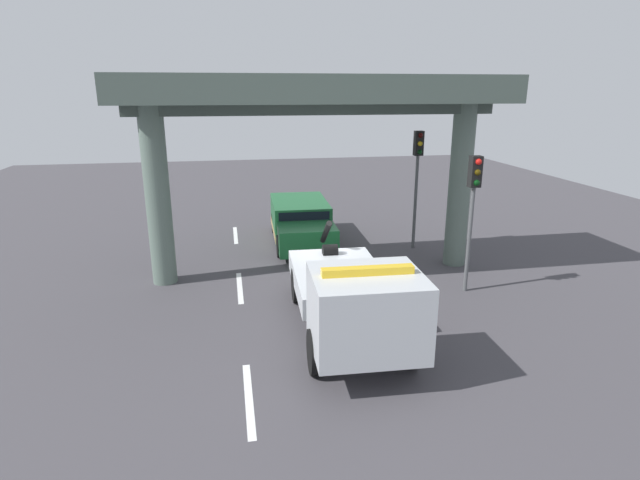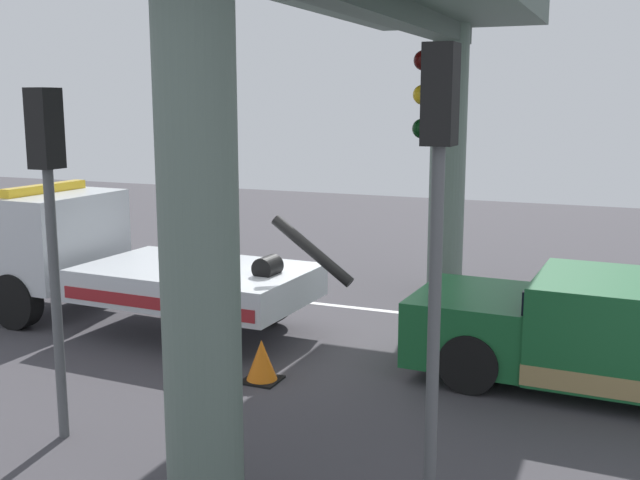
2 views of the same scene
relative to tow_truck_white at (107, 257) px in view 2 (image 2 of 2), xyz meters
name	(u,v)px [view 2 (image 2 of 2)]	position (x,y,z in m)	size (l,w,h in m)	color
ground_plane	(315,352)	(-4.11, 0.03, -1.25)	(60.00, 40.00, 0.10)	#423F44
lane_stripe_mid	(368,309)	(-4.11, -2.59, -1.20)	(2.60, 0.16, 0.01)	silver
lane_stripe_east	(115,281)	(1.89, -2.59, -1.20)	(2.60, 0.16, 0.01)	silver
tow_truck_white	(107,257)	(0.00, 0.00, 0.00)	(7.29, 2.62, 2.46)	silver
towed_van_green	(621,336)	(-8.71, 0.03, -0.42)	(5.27, 2.38, 1.58)	#195B2D
traffic_light_near	(436,182)	(-7.09, 4.22, 2.06)	(0.39, 0.32, 4.48)	#515456
traffic_light_far	(47,187)	(-2.59, 4.22, 1.81)	(0.39, 0.32, 4.13)	#515456
traffic_cone_orange	(262,362)	(-3.97, 1.65, -0.91)	(0.52, 0.52, 0.62)	orange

